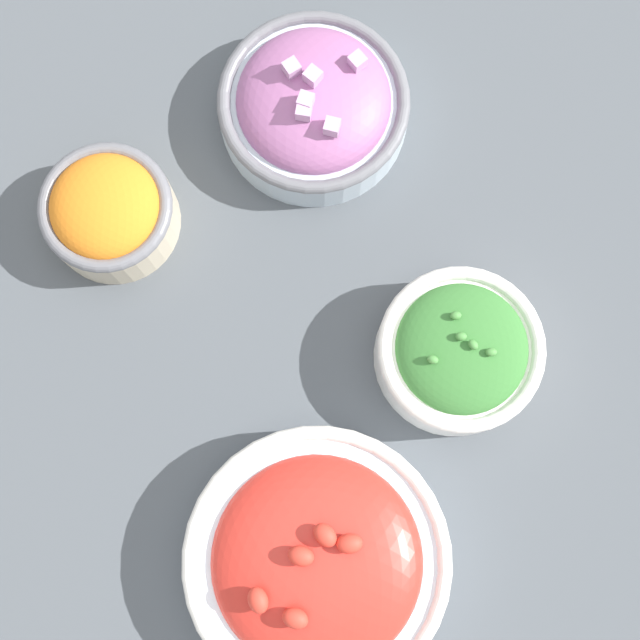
# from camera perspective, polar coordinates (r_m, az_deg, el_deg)

# --- Properties ---
(ground_plane) EXTENTS (3.00, 3.00, 0.00)m
(ground_plane) POSITION_cam_1_polar(r_m,az_deg,el_deg) (0.79, 0.00, -0.38)
(ground_plane) COLOR #4C5156
(bowl_broccoli) EXTENTS (0.14, 0.14, 0.08)m
(bowl_broccoli) POSITION_cam_1_polar(r_m,az_deg,el_deg) (0.76, 8.87, -1.99)
(bowl_broccoli) COLOR silver
(bowl_broccoli) RESTS_ON ground_plane
(bowl_carrots) EXTENTS (0.12, 0.12, 0.07)m
(bowl_carrots) POSITION_cam_1_polar(r_m,az_deg,el_deg) (0.80, -13.40, 6.80)
(bowl_carrots) COLOR beige
(bowl_carrots) RESTS_ON ground_plane
(bowl_cherry_tomatoes) EXTENTS (0.22, 0.22, 0.09)m
(bowl_cherry_tomatoes) POSITION_cam_1_polar(r_m,az_deg,el_deg) (0.75, -0.19, -15.14)
(bowl_cherry_tomatoes) COLOR silver
(bowl_cherry_tomatoes) RESTS_ON ground_plane
(bowl_red_onion) EXTENTS (0.17, 0.17, 0.08)m
(bowl_red_onion) POSITION_cam_1_polar(r_m,az_deg,el_deg) (0.82, -0.41, 13.60)
(bowl_red_onion) COLOR #B2C1CC
(bowl_red_onion) RESTS_ON ground_plane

